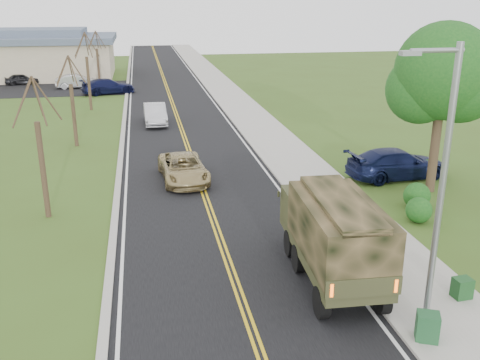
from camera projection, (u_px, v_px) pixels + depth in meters
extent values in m
plane|color=#3A511B|center=(253.00, 333.00, 15.15)|extent=(160.00, 160.00, 0.00)
cube|color=black|center=(170.00, 95.00, 52.39)|extent=(8.00, 120.00, 0.01)
cube|color=#9E998E|center=(212.00, 93.00, 53.08)|extent=(0.30, 120.00, 0.12)
cube|color=#9E998E|center=(229.00, 93.00, 53.39)|extent=(3.20, 120.00, 0.10)
cube|color=#9E998E|center=(126.00, 96.00, 51.66)|extent=(0.30, 120.00, 0.10)
cylinder|color=gray|center=(441.00, 196.00, 14.26)|extent=(0.18, 0.18, 8.00)
cylinder|color=gray|center=(437.00, 50.00, 12.93)|extent=(1.40, 0.12, 0.12)
cube|color=gray|center=(410.00, 53.00, 12.83)|extent=(0.50, 0.22, 0.12)
cylinder|color=#38281C|center=(435.00, 141.00, 25.54)|extent=(0.44, 0.44, 5.04)
sphere|color=#144816|center=(444.00, 71.00, 24.47)|extent=(4.50, 4.50, 4.50)
sphere|color=#144816|center=(420.00, 89.00, 25.09)|extent=(3.24, 3.24, 3.24)
sphere|color=#144816|center=(461.00, 86.00, 24.42)|extent=(3.42, 3.42, 3.42)
cylinder|color=#38281C|center=(43.00, 171.00, 22.57)|extent=(0.24, 0.24, 4.20)
cylinder|color=#38281C|center=(47.00, 98.00, 21.80)|extent=(1.01, 0.33, 1.90)
cylinder|color=#38281C|center=(38.00, 99.00, 22.20)|extent=(0.13, 1.29, 1.74)
cylinder|color=#38281C|center=(23.00, 99.00, 21.69)|extent=(0.98, 0.43, 1.90)
cylinder|color=#38281C|center=(22.00, 104.00, 21.11)|extent=(0.79, 1.05, 1.77)
cylinder|color=#38281C|center=(39.00, 101.00, 21.26)|extent=(0.58, 0.90, 1.90)
cylinder|color=#38281C|center=(74.00, 116.00, 33.79)|extent=(0.24, 0.24, 3.96)
cylinder|color=#38281C|center=(77.00, 70.00, 33.06)|extent=(0.96, 0.32, 1.79)
cylinder|color=#38281C|center=(71.00, 70.00, 33.44)|extent=(0.12, 1.22, 1.65)
cylinder|color=#38281C|center=(62.00, 70.00, 32.95)|extent=(0.93, 0.41, 1.79)
cylinder|color=#38281C|center=(62.00, 72.00, 32.41)|extent=(0.75, 0.99, 1.67)
cylinder|color=#38281C|center=(73.00, 71.00, 32.55)|extent=(0.55, 0.85, 1.80)
cylinder|color=#38281C|center=(89.00, 84.00, 44.88)|extent=(0.24, 0.24, 4.44)
cylinder|color=#38281C|center=(92.00, 44.00, 44.06)|extent=(1.07, 0.35, 2.00)
cylinder|color=#38281C|center=(87.00, 45.00, 44.49)|extent=(0.13, 1.36, 1.84)
cylinder|color=#38281C|center=(80.00, 44.00, 43.94)|extent=(1.03, 0.46, 2.00)
cylinder|color=#38281C|center=(80.00, 46.00, 43.33)|extent=(0.83, 1.10, 1.87)
cylinder|color=#38281C|center=(89.00, 45.00, 43.49)|extent=(0.61, 0.95, 2.01)
cylinder|color=#38281C|center=(98.00, 69.00, 56.11)|extent=(0.24, 0.24, 4.08)
cylinder|color=#38281C|center=(101.00, 40.00, 55.36)|extent=(0.99, 0.33, 1.84)
cylinder|color=#38281C|center=(97.00, 40.00, 55.75)|extent=(0.13, 1.25, 1.69)
cylinder|color=#38281C|center=(92.00, 40.00, 55.25)|extent=(0.95, 0.42, 1.85)
cylinder|color=#38281C|center=(92.00, 41.00, 54.69)|extent=(0.77, 1.02, 1.72)
cylinder|color=#38281C|center=(98.00, 40.00, 54.84)|extent=(0.57, 0.88, 1.85)
cube|color=tan|center=(26.00, 60.00, 63.85)|extent=(20.00, 12.00, 4.20)
cube|color=#475466|center=(24.00, 39.00, 63.08)|extent=(21.00, 13.00, 0.70)
cube|color=#475466|center=(23.00, 33.00, 62.85)|extent=(14.00, 8.00, 0.90)
cube|color=black|center=(71.00, 89.00, 56.25)|extent=(18.00, 10.00, 0.02)
cylinder|color=black|center=(322.00, 302.00, 15.77)|extent=(0.36, 0.99, 0.97)
cylinder|color=black|center=(382.00, 298.00, 16.01)|extent=(0.36, 0.99, 0.97)
cylinder|color=black|center=(299.00, 258.00, 18.43)|extent=(0.36, 0.99, 0.97)
cylinder|color=black|center=(351.00, 255.00, 18.67)|extent=(0.36, 0.99, 0.97)
cylinder|color=black|center=(291.00, 243.00, 19.59)|extent=(0.36, 0.99, 0.97)
cylinder|color=black|center=(340.00, 240.00, 19.83)|extent=(0.36, 0.99, 0.97)
cube|color=#37391F|center=(330.00, 252.00, 17.91)|extent=(2.41, 6.29, 0.31)
cube|color=#37391F|center=(313.00, 207.00, 19.79)|extent=(2.20, 1.78, 1.24)
cube|color=black|center=(308.00, 195.00, 20.48)|extent=(1.95, 0.16, 0.62)
cube|color=#37391F|center=(337.00, 256.00, 17.13)|extent=(2.43, 4.79, 0.13)
cube|color=black|center=(339.00, 230.00, 16.83)|extent=(2.43, 4.79, 1.77)
cube|color=black|center=(341.00, 202.00, 16.53)|extent=(1.64, 4.76, 0.22)
cube|color=#37391F|center=(364.00, 287.00, 14.86)|extent=(2.22, 0.21, 0.58)
cube|color=#FF590C|center=(332.00, 291.00, 14.69)|extent=(0.09, 0.04, 0.40)
cube|color=#FF590C|center=(396.00, 286.00, 14.93)|extent=(0.09, 0.04, 0.40)
imported|color=tan|center=(183.00, 168.00, 27.65)|extent=(2.56, 4.97, 1.34)
imported|color=#BDBCC2|center=(155.00, 114.00, 40.20)|extent=(1.72, 4.63, 1.51)
imported|color=#0E1536|center=(397.00, 164.00, 28.03)|extent=(5.57, 2.70, 1.56)
cube|color=#1B4D28|center=(427.00, 327.00, 14.58)|extent=(0.75, 0.70, 0.80)
cube|color=#19461D|center=(462.00, 288.00, 16.68)|extent=(0.59, 0.50, 0.65)
imported|color=black|center=(22.00, 79.00, 58.81)|extent=(3.79, 2.22, 1.21)
imported|color=#A5A5AA|center=(77.00, 81.00, 56.35)|extent=(4.54, 1.89, 1.46)
imported|color=#0E1134|center=(108.00, 86.00, 52.99)|extent=(5.58, 3.59, 1.50)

